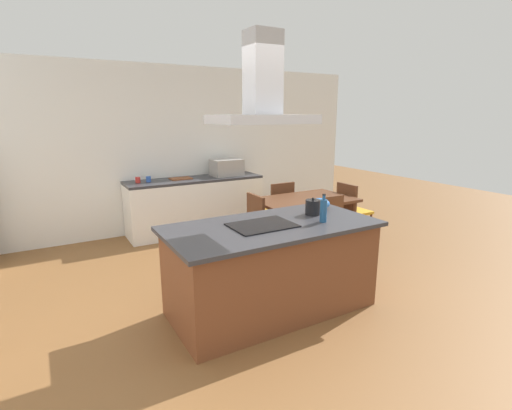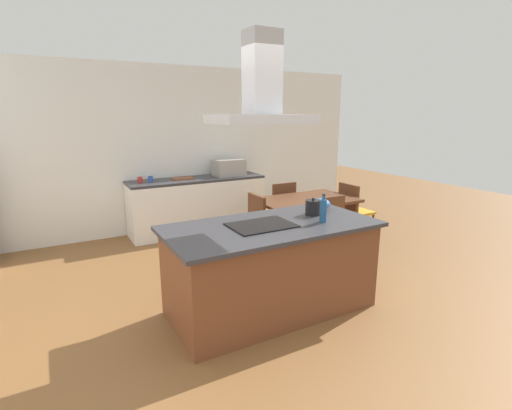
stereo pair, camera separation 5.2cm
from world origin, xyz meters
name	(u,v)px [view 2 (the right image)]	position (x,y,z in m)	size (l,w,h in m)	color
ground	(213,260)	(0.00, 1.50, 0.00)	(16.00, 16.00, 0.00)	brown
wall_back	(170,150)	(0.00, 3.25, 1.35)	(7.20, 0.10, 2.70)	white
kitchen_island	(271,267)	(0.00, 0.00, 0.45)	(2.07, 1.02, 0.90)	brown
cooktop	(262,225)	(-0.11, 0.00, 0.91)	(0.60, 0.44, 0.01)	black
tea_kettle	(313,207)	(0.56, 0.09, 0.98)	(0.21, 0.16, 0.18)	black
olive_oil_bottle	(323,210)	(0.48, -0.19, 1.02)	(0.07, 0.07, 0.28)	navy
mixing_bowl	(320,204)	(0.78, 0.24, 0.96)	(0.22, 0.22, 0.12)	#2D6BB7
back_counter	(198,205)	(0.32, 2.88, 0.45)	(2.24, 0.62, 0.90)	white
countertop_microwave	(229,167)	(0.90, 2.88, 1.04)	(0.50, 0.38, 0.28)	#9E9993
coffee_mug_red	(140,180)	(-0.59, 2.92, 0.95)	(0.08, 0.08, 0.09)	red
coffee_mug_blue	(151,179)	(-0.43, 2.91, 0.95)	(0.08, 0.08, 0.09)	#2D56B2
cutting_board	(183,178)	(0.09, 2.93, 0.91)	(0.34, 0.24, 0.02)	brown
dining_table	(306,204)	(1.36, 1.28, 0.67)	(1.40, 0.90, 0.75)	#59331E
chair_at_right_end	(353,208)	(2.28, 1.28, 0.51)	(0.42, 0.42, 0.89)	gold
chair_facing_island	(336,227)	(1.36, 0.62, 0.51)	(0.42, 0.42, 0.89)	gold
chair_at_left_end	(250,224)	(0.45, 1.28, 0.51)	(0.42, 0.42, 0.89)	gold
chair_facing_back_wall	(280,206)	(1.36, 1.95, 0.51)	(0.42, 0.42, 0.89)	gold
range_hood	(262,94)	(-0.11, 0.00, 2.10)	(0.90, 0.55, 0.78)	#ADADB2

